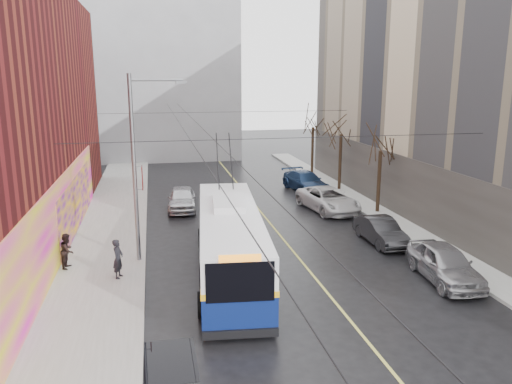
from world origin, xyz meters
The scene contains 20 objects.
ground centered at (0.00, 0.00, 0.00)m, with size 140.00×140.00×0.00m, color black.
sidewalk_left centered at (-8.00, 12.00, 0.07)m, with size 4.00×60.00×0.15m, color gray.
sidewalk_right centered at (9.00, 12.00, 0.07)m, with size 2.00×60.00×0.15m, color gray.
lane_line centered at (1.50, 14.00, 0.00)m, with size 0.12×50.00×0.01m, color #BFB74C.
building_far centered at (-6.00, 44.99, 9.02)m, with size 20.50×12.10×18.00m.
streetlight_pole centered at (-6.14, 10.00, 4.85)m, with size 2.65×0.60×9.00m.
catenary_wires centered at (-2.54, 14.77, 6.25)m, with size 18.00×60.00×0.22m.
tree_near centered at (9.00, 16.00, 4.98)m, with size 3.20×3.20×6.40m.
tree_mid centered at (9.00, 23.00, 5.25)m, with size 3.20×3.20×6.68m.
tree_far centered at (9.00, 30.00, 5.14)m, with size 3.20×3.20×6.57m.
puddle centered at (-5.49, 0.88, 0.00)m, with size 2.31×2.64×0.01m, color black.
pigeons_flying centered at (-1.78, 9.83, 7.16)m, with size 2.16×0.92×1.27m.
trolleybus centered at (-2.19, 7.53, 1.62)m, with size 3.79×12.48×5.84m.
parked_car_a centered at (7.00, 4.96, 0.81)m, with size 1.91×4.76×1.62m, color #A0A0A5.
parked_car_b centered at (6.51, 10.30, 0.70)m, with size 1.48×4.23×1.39m, color #242427.
parked_car_c centered at (6.03, 17.34, 0.78)m, with size 2.58×5.59×1.55m, color silver.
parked_car_d centered at (6.30, 23.31, 0.78)m, with size 2.18×5.35×1.55m, color #162A4D.
following_car centered at (-3.63, 19.62, 0.78)m, with size 1.84×4.57×1.56m, color #BBBCC1.
pedestrian_a centered at (-7.12, 7.88, 1.03)m, with size 0.64×0.42×1.76m, color black.
pedestrian_b centered at (-9.50, 9.58, 0.98)m, with size 0.80×0.63×1.65m, color black.
Camera 1 is at (-5.38, -13.65, 8.83)m, focal length 35.00 mm.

